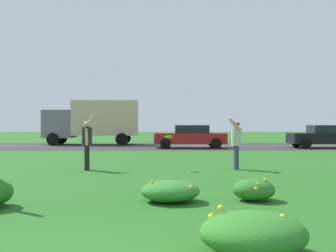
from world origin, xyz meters
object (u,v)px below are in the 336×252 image
object	(u,v)px
person_catcher_red_cap_gray_shirt	(236,141)
car_black_leftmost	(326,136)
person_thrower_dark_shirt	(87,141)
box_truck_gray	(93,120)
frisbee_lime	(168,137)
car_red_center_left	(190,136)

from	to	relation	value
person_catcher_red_cap_gray_shirt	car_black_leftmost	xyz separation A→B (m)	(7.81, 11.96, -0.23)
person_thrower_dark_shirt	box_truck_gray	size ratio (longest dim) A/B	0.28
person_catcher_red_cap_gray_shirt	car_black_leftmost	bearing A→B (deg)	56.85
frisbee_lime	car_black_leftmost	size ratio (longest dim) A/B	0.06
person_thrower_dark_shirt	car_red_center_left	world-z (taller)	person_thrower_dark_shirt
person_thrower_dark_shirt	person_catcher_red_cap_gray_shirt	bearing A→B (deg)	1.70
car_black_leftmost	box_truck_gray	xyz separation A→B (m)	(-15.43, 4.09, 1.06)
person_thrower_dark_shirt	frisbee_lime	size ratio (longest dim) A/B	7.31
frisbee_lime	box_truck_gray	size ratio (longest dim) A/B	0.04
person_thrower_dark_shirt	frisbee_lime	bearing A→B (deg)	-0.39
frisbee_lime	car_black_leftmost	distance (m)	15.78
box_truck_gray	person_catcher_red_cap_gray_shirt	bearing A→B (deg)	-64.61
car_red_center_left	person_thrower_dark_shirt	bearing A→B (deg)	-109.19
person_thrower_dark_shirt	box_truck_gray	distance (m)	16.43
car_black_leftmost	person_catcher_red_cap_gray_shirt	bearing A→B (deg)	-123.15
person_catcher_red_cap_gray_shirt	person_thrower_dark_shirt	bearing A→B (deg)	-178.30
person_thrower_dark_shirt	person_catcher_red_cap_gray_shirt	size ratio (longest dim) A/B	1.08
person_catcher_red_cap_gray_shirt	car_red_center_left	world-z (taller)	person_catcher_red_cap_gray_shirt
person_catcher_red_cap_gray_shirt	box_truck_gray	size ratio (longest dim) A/B	0.26
box_truck_gray	car_black_leftmost	bearing A→B (deg)	-14.85
box_truck_gray	person_thrower_dark_shirt	bearing A→B (deg)	-80.82
person_thrower_dark_shirt	car_red_center_left	distance (m)	12.82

